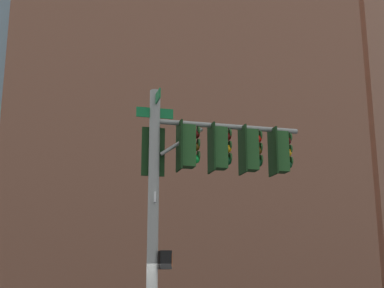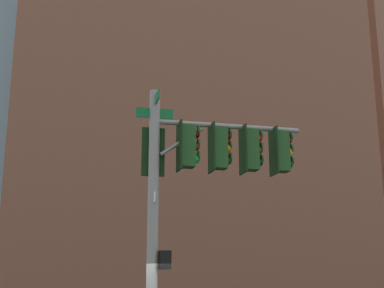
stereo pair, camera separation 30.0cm
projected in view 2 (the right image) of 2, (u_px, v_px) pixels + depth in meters
signal_pole_assembly at (198, 173)px, 12.90m from camera, size 1.23×4.04×6.50m
building_glass_tower at (70, 39)px, 75.62m from camera, size 32.30×30.05×68.99m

